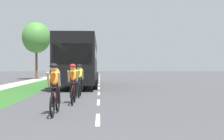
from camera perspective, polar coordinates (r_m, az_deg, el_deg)
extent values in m
plane|color=#424244|center=(22.50, -2.64, -3.02)|extent=(120.00, 120.00, 0.00)
cube|color=#2D6026|center=(22.97, -14.11, -2.95)|extent=(2.52, 70.00, 0.01)
cube|color=#B2ADA3|center=(23.48, -19.11, -2.89)|extent=(1.65, 70.00, 0.10)
cube|color=white|center=(7.93, -2.90, -10.01)|extent=(0.12, 1.80, 0.01)
cube|color=white|center=(11.61, -2.77, -6.56)|extent=(0.12, 1.80, 0.01)
cube|color=white|center=(15.32, -2.70, -4.78)|extent=(0.12, 1.80, 0.01)
cube|color=white|center=(19.04, -2.66, -3.69)|extent=(0.12, 1.80, 0.01)
cube|color=white|center=(22.77, -2.64, -2.96)|extent=(0.12, 1.80, 0.01)
cube|color=white|center=(26.49, -2.62, -2.44)|extent=(0.12, 1.80, 0.01)
cube|color=white|center=(30.22, -2.60, -2.04)|extent=(0.12, 1.80, 0.01)
cube|color=white|center=(33.95, -2.59, -1.73)|extent=(0.12, 1.80, 0.01)
cube|color=white|center=(37.68, -2.58, -1.48)|extent=(0.12, 1.80, 0.01)
cube|color=white|center=(41.41, -2.57, -1.28)|extent=(0.12, 1.80, 0.01)
cube|color=white|center=(45.14, -2.57, -1.11)|extent=(0.12, 1.80, 0.01)
cube|color=white|center=(48.88, -2.56, -0.97)|extent=(0.12, 1.80, 0.01)
cube|color=white|center=(52.61, -2.56, -0.84)|extent=(0.12, 1.80, 0.01)
torus|color=black|center=(9.33, -11.02, -6.30)|extent=(0.06, 0.68, 0.68)
torus|color=black|center=(8.32, -12.09, -7.17)|extent=(0.06, 0.68, 0.68)
cylinder|color=maroon|center=(8.70, -11.63, -5.62)|extent=(0.04, 0.59, 0.43)
cylinder|color=maroon|center=(8.97, -11.35, -4.79)|extent=(0.04, 0.04, 0.55)
cylinder|color=maroon|center=(8.72, -11.58, -3.43)|extent=(0.03, 0.55, 0.03)
cylinder|color=black|center=(8.28, -12.07, -3.59)|extent=(0.42, 0.02, 0.02)
ellipsoid|color=orange|center=(8.77, -11.52, -1.25)|extent=(0.30, 0.54, 0.63)
sphere|color=tan|center=(8.49, -11.82, 0.30)|extent=(0.20, 0.20, 0.20)
ellipsoid|color=black|center=(8.49, -11.82, 0.84)|extent=(0.24, 0.28, 0.16)
cylinder|color=tan|center=(8.53, -12.87, -1.85)|extent=(0.07, 0.26, 0.45)
cylinder|color=tan|center=(8.48, -10.74, -1.86)|extent=(0.07, 0.26, 0.45)
cylinder|color=black|center=(8.92, -12.06, -5.47)|extent=(0.10, 0.30, 0.60)
cylinder|color=black|center=(8.83, -10.83, -4.88)|extent=(0.10, 0.25, 0.61)
torus|color=black|center=(11.78, -7.63, -4.82)|extent=(0.06, 0.68, 0.68)
torus|color=black|center=(10.75, -8.12, -5.36)|extent=(0.06, 0.68, 0.68)
cylinder|color=red|center=(11.14, -7.91, -4.21)|extent=(0.04, 0.59, 0.43)
cylinder|color=red|center=(11.41, -7.78, -3.59)|extent=(0.04, 0.04, 0.55)
cylinder|color=red|center=(11.17, -7.89, -2.50)|extent=(0.03, 0.55, 0.03)
cylinder|color=black|center=(10.72, -8.12, -2.59)|extent=(0.42, 0.02, 0.02)
ellipsoid|color=orange|center=(11.23, -7.86, -0.80)|extent=(0.30, 0.54, 0.63)
sphere|color=tan|center=(10.94, -8.00, 0.41)|extent=(0.20, 0.20, 0.20)
ellipsoid|color=red|center=(10.94, -8.00, 0.83)|extent=(0.24, 0.28, 0.16)
cylinder|color=tan|center=(10.97, -8.83, -1.26)|extent=(0.07, 0.26, 0.45)
cylinder|color=tan|center=(10.94, -7.16, -1.26)|extent=(0.07, 0.26, 0.45)
cylinder|color=black|center=(11.35, -8.32, -4.12)|extent=(0.10, 0.30, 0.60)
cylinder|color=black|center=(11.28, -7.33, -3.64)|extent=(0.10, 0.25, 0.61)
torus|color=black|center=(14.21, -6.46, -3.86)|extent=(0.06, 0.68, 0.68)
torus|color=black|center=(13.18, -6.78, -4.22)|extent=(0.06, 0.68, 0.68)
cylinder|color=#23389E|center=(13.58, -6.64, -3.31)|extent=(0.04, 0.59, 0.43)
cylinder|color=#23389E|center=(13.86, -6.56, -2.82)|extent=(0.04, 0.04, 0.55)
cylinder|color=#23389E|center=(13.61, -6.63, -1.91)|extent=(0.03, 0.55, 0.03)
cylinder|color=black|center=(13.17, -6.77, -1.96)|extent=(0.42, 0.02, 0.02)
ellipsoid|color=yellow|center=(13.67, -6.61, -0.52)|extent=(0.30, 0.54, 0.63)
sphere|color=tan|center=(13.39, -6.70, 0.48)|extent=(0.20, 0.20, 0.20)
ellipsoid|color=black|center=(13.39, -6.70, 0.82)|extent=(0.24, 0.28, 0.16)
cylinder|color=tan|center=(13.41, -7.38, -0.89)|extent=(0.07, 0.26, 0.45)
cylinder|color=tan|center=(13.38, -6.01, -0.89)|extent=(0.07, 0.26, 0.45)
cylinder|color=black|center=(13.79, -7.00, -3.25)|extent=(0.10, 0.30, 0.60)
cylinder|color=black|center=(13.72, -6.18, -2.85)|extent=(0.10, 0.25, 0.61)
cube|color=black|center=(21.64, -6.58, 1.94)|extent=(2.50, 11.60, 3.10)
cube|color=#1E2833|center=(21.65, -6.59, 3.00)|extent=(2.52, 10.67, 0.64)
cube|color=#1E2833|center=(15.90, -8.07, 3.26)|extent=(2.25, 0.06, 1.20)
cylinder|color=black|center=(18.06, -11.40, -2.44)|extent=(0.28, 0.96, 0.96)
cylinder|color=black|center=(17.84, -3.43, -2.46)|extent=(0.28, 0.96, 0.96)
cylinder|color=black|center=(24.95, -8.92, -1.55)|extent=(0.28, 0.96, 0.96)
cylinder|color=black|center=(24.79, -3.17, -1.56)|extent=(0.28, 0.96, 0.96)
cube|color=silver|center=(40.66, -4.62, -0.18)|extent=(1.90, 4.70, 1.00)
cube|color=silver|center=(40.86, -4.61, 0.83)|extent=(1.71, 2.91, 0.52)
cube|color=#1E2833|center=(39.60, -4.67, 0.66)|extent=(1.56, 0.08, 0.44)
cylinder|color=black|center=(39.31, -6.07, -0.87)|extent=(0.25, 0.72, 0.72)
cylinder|color=black|center=(39.24, -3.30, -0.87)|extent=(0.25, 0.72, 0.72)
cylinder|color=black|center=(42.13, -5.84, -0.76)|extent=(0.25, 0.72, 0.72)
cylinder|color=black|center=(42.06, -3.25, -0.76)|extent=(0.25, 0.72, 0.72)
cylinder|color=brown|center=(32.52, -15.15, 1.17)|extent=(0.24, 0.24, 3.45)
ellipsoid|color=#478438|center=(32.68, -15.17, 6.40)|extent=(3.14, 3.14, 3.45)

